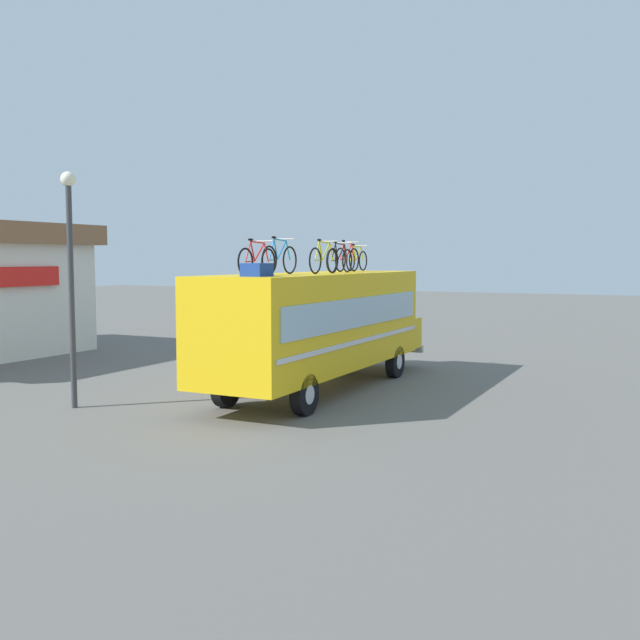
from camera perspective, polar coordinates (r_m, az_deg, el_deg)
The scene contains 10 objects.
ground_plane at distance 20.20m, azimuth -0.18°, elevation -5.60°, with size 120.00×120.00×0.00m, color #605E59.
bus at distance 20.11m, azimuth 0.05°, elevation -0.15°, with size 10.42×2.53×3.26m.
luggage_bag_1 at distance 16.36m, azimuth -4.97°, elevation 3.94°, with size 0.61×0.52×0.30m, color #193899.
rooftop_bicycle_1 at distance 17.08m, azimuth -4.95°, elevation 4.69°, with size 1.68×0.44×0.86m.
rooftop_bicycle_2 at distance 18.36m, azimuth -3.17°, elevation 4.81°, with size 1.77×0.44×0.95m.
rooftop_bicycle_3 at distance 19.27m, azimuth 0.32°, elevation 4.78°, with size 1.74×0.44×0.91m.
rooftop_bicycle_4 at distance 20.60m, azimuth 1.54°, elevation 4.77°, with size 1.72×0.44×0.90m.
rooftop_bicycle_5 at distance 22.01m, azimuth 2.15°, elevation 4.82°, with size 1.73×0.44×0.95m.
rooftop_bicycle_6 at distance 23.36m, azimuth 2.90°, elevation 4.74°, with size 1.66×0.44×0.86m.
street_lamp at distance 18.66m, azimuth -18.95°, elevation 4.31°, with size 0.36×0.36×5.74m.
Camera 1 is at (-17.80, -8.83, 3.66)m, focal length 40.87 mm.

